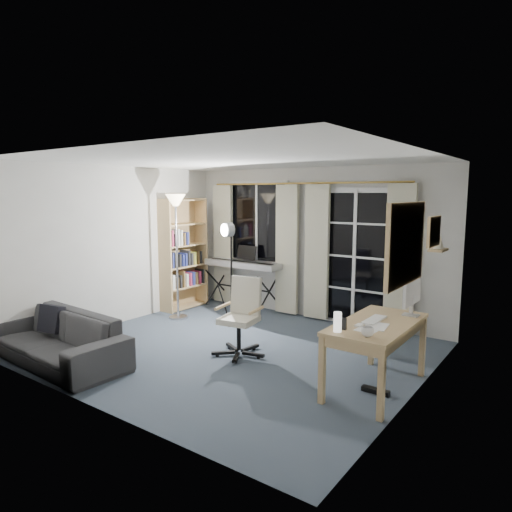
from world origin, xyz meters
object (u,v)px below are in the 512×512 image
Objects in this scene: sofa at (56,330)px; bookshelf at (182,257)px; studio_light at (229,242)px; mug at (368,330)px; keyboard_piano at (243,265)px; office_chair at (243,309)px; torchiere_lamp at (176,219)px; monitor at (412,291)px; desk at (377,331)px.

bookshelf is at bearing 105.82° from sofa.
mug is at bearing -5.00° from studio_light.
keyboard_piano is 1.49× the size of office_chair.
torchiere_lamp reaches higher than monitor.
bookshelf is 2.57m from office_chair.
studio_light reaches higher than keyboard_piano.
office_chair is 1.76m from desk.
desk is 2.59× the size of monitor.
monitor is at bearing 1.30° from office_chair.
monitor is 4.09m from sofa.
sofa is (-1.59, -1.56, -0.17)m from office_chair.
studio_light is at bearing 127.33° from office_chair.
monitor is (1.95, 0.39, 0.41)m from office_chair.
mug is (3.15, -2.25, -0.02)m from keyboard_piano.
mug reaches higher than desk.
sofa is at bearing -84.43° from torchiere_lamp.
studio_light is 3.14m from mug.
monitor is (2.86, -0.45, -0.31)m from studio_light.
office_chair is at bearing -168.76° from monitor.
studio_light is (1.34, -0.35, 0.38)m from bookshelf.
torchiere_lamp is 1.39× the size of keyboard_piano.
desk is (1.76, -0.06, 0.05)m from office_chair.
bookshelf is 1.43m from studio_light.
torchiere_lamp is at bearing 98.05° from sofa.
mug is at bearing -35.46° from keyboard_piano.
monitor reaches higher than office_chair.
keyboard_piano is 0.71× the size of sofa.
keyboard_piano is (0.95, 0.50, -0.12)m from bookshelf.
desk is at bearing -11.96° from office_chair.
torchiere_lamp reaches higher than studio_light.
studio_light is 13.82× the size of mug.
bookshelf is 4.21m from desk.
studio_light is at bearing -13.75° from bookshelf.
office_chair is at bearing 177.98° from desk.
office_chair is at bearing -19.83° from torchiere_lamp.
studio_light is at bearing 11.74° from torchiere_lamp.
monitor is (0.20, 0.45, 0.35)m from desk.
keyboard_piano is at bearing 28.52° from bookshelf.
mug is at bearing -26.77° from office_chair.
desk is (2.66, -0.90, -0.66)m from studio_light.
monitor is (4.20, -0.81, 0.07)m from bookshelf.
monitor is (3.25, -1.30, 0.19)m from keyboard_piano.
bookshelf is 4.47m from mug.
torchiere_lamp is 2.53m from sofa.
sofa is at bearing -155.94° from desk.
bookshelf is 16.51× the size of mug.
mug is (-0.10, -0.95, -0.21)m from monitor.
bookshelf is at bearing 156.83° from mug.
office_chair is at bearing 46.77° from sofa.
monitor reaches higher than sofa.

